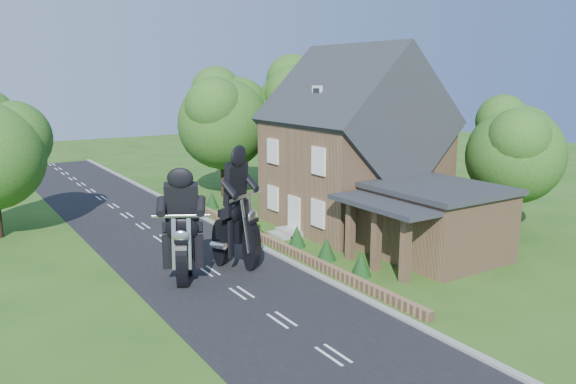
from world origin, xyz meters
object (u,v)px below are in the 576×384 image
annex (434,220)px  motorcycle_lead (237,250)px  garden_wall (270,241)px  house (354,150)px  motorcycle_follow (184,266)px

annex → motorcycle_lead: 9.38m
garden_wall → house: house is taller
garden_wall → annex: (5.57, -5.80, 1.57)m
house → motorcycle_lead: (-9.23, -3.20, -3.51)m
annex → motorcycle_follow: annex is taller
garden_wall → motorcycle_lead: size_ratio=12.35×
motorcycle_follow → annex: bearing=-167.4°
annex → motorcycle_lead: size_ratio=3.96×
garden_wall → motorcycle_follow: 6.32m
motorcycle_lead → house: bearing=168.1°
annex → motorcycle_follow: 11.78m
house → annex: size_ratio=1.45×
garden_wall → annex: annex is taller
garden_wall → annex: size_ratio=3.12×
garden_wall → motorcycle_lead: bearing=-144.1°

